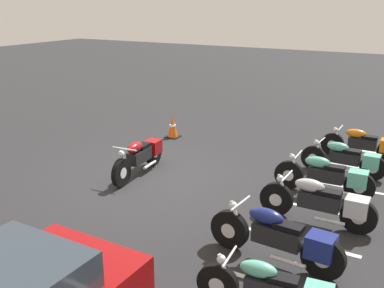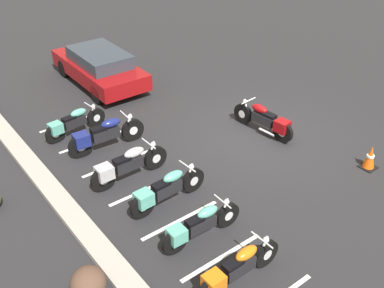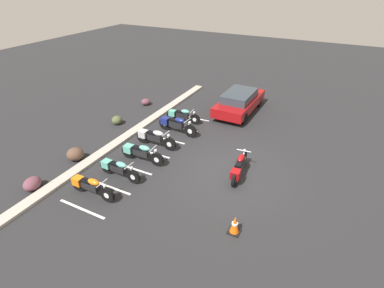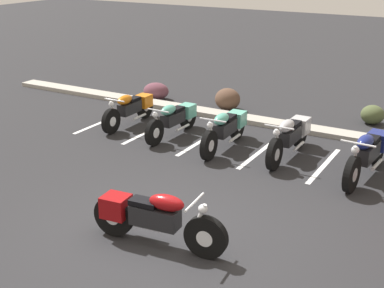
{
  "view_description": "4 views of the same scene",
  "coord_description": "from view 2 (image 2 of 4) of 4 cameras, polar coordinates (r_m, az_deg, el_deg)",
  "views": [
    {
      "loc": [
        8.28,
        5.73,
        4.01
      ],
      "look_at": [
        0.12,
        1.16,
        1.01
      ],
      "focal_mm": 42.0,
      "sensor_mm": 36.0,
      "label": 1
    },
    {
      "loc": [
        -7.82,
        8.48,
        6.96
      ],
      "look_at": [
        0.16,
        2.31,
        0.56
      ],
      "focal_mm": 42.0,
      "sensor_mm": 36.0,
      "label": 2
    },
    {
      "loc": [
        -9.76,
        -3.21,
        7.36
      ],
      "look_at": [
        0.43,
        2.05,
        0.69
      ],
      "focal_mm": 28.0,
      "sensor_mm": 36.0,
      "label": 3
    },
    {
      "loc": [
        4.01,
        -6.06,
        4.16
      ],
      "look_at": [
        -0.58,
        1.88,
        0.78
      ],
      "focal_mm": 50.0,
      "sensor_mm": 36.0,
      "label": 4
    }
  ],
  "objects": [
    {
      "name": "stall_line_6",
      "position": [
        14.6,
        -15.01,
        2.73
      ],
      "size": [
        0.1,
        2.1,
        0.0
      ],
      "primitive_type": "cube",
      "color": "white",
      "rests_on": "ground"
    },
    {
      "name": "stall_line_4",
      "position": [
        12.34,
        -9.43,
        -2.42
      ],
      "size": [
        0.1,
        2.1,
        0.0
      ],
      "primitive_type": "cube",
      "color": "white",
      "rests_on": "ground"
    },
    {
      "name": "stall_line_2",
      "position": [
        10.4,
        -1.48,
        -9.62
      ],
      "size": [
        0.1,
        2.1,
        0.0
      ],
      "primitive_type": "cube",
      "color": "white",
      "rests_on": "ground"
    },
    {
      "name": "parked_bike_3",
      "position": [
        11.42,
        -8.38,
        -2.7
      ],
      "size": [
        0.61,
        2.19,
        0.86
      ],
      "rotation": [
        0.0,
        0.0,
        -1.57
      ],
      "color": "black",
      "rests_on": "ground"
    },
    {
      "name": "parked_bike_2",
      "position": [
        10.54,
        -3.49,
        -5.85
      ],
      "size": [
        0.6,
        2.13,
        0.84
      ],
      "rotation": [
        0.0,
        0.0,
        -1.53
      ],
      "color": "black",
      "rests_on": "ground"
    },
    {
      "name": "stall_line_5",
      "position": [
        13.44,
        -12.45,
        0.37
      ],
      "size": [
        0.1,
        2.1,
        0.0
      ],
      "primitive_type": "cube",
      "color": "white",
      "rests_on": "ground"
    },
    {
      "name": "car_red",
      "position": [
        16.7,
        -11.67,
        9.63
      ],
      "size": [
        4.33,
        1.86,
        1.29
      ],
      "rotation": [
        0.0,
        0.0,
        -0.02
      ],
      "color": "black",
      "rests_on": "ground"
    },
    {
      "name": "landscape_rock_1",
      "position": [
        8.96,
        -13.05,
        -16.83
      ],
      "size": [
        0.97,
        0.96,
        0.6
      ],
      "primitive_type": "ellipsoid",
      "rotation": [
        0.0,
        0.0,
        0.99
      ],
      "color": "brown",
      "rests_on": "ground"
    },
    {
      "name": "stall_line_1",
      "position": [
        9.6,
        3.78,
        -14.14
      ],
      "size": [
        0.1,
        2.1,
        0.0
      ],
      "primitive_type": "cube",
      "color": "white",
      "rests_on": "ground"
    },
    {
      "name": "stall_line_3",
      "position": [
        11.32,
        -5.82,
        -5.72
      ],
      "size": [
        0.1,
        2.1,
        0.0
      ],
      "primitive_type": "cube",
      "color": "white",
      "rests_on": "ground"
    },
    {
      "name": "parked_bike_0",
      "position": [
        8.84,
        5.64,
        -15.5
      ],
      "size": [
        0.57,
        2.03,
        0.8
      ],
      "rotation": [
        0.0,
        0.0,
        -1.56
      ],
      "color": "black",
      "rests_on": "ground"
    },
    {
      "name": "parked_bike_1",
      "position": [
        9.65,
        0.81,
        -10.31
      ],
      "size": [
        0.56,
        2.0,
        0.79
      ],
      "rotation": [
        0.0,
        0.0,
        -1.6
      ],
      "color": "black",
      "rests_on": "ground"
    },
    {
      "name": "parked_bike_5",
      "position": [
        13.67,
        -14.93,
        2.6
      ],
      "size": [
        0.58,
        1.97,
        0.78
      ],
      "rotation": [
        0.0,
        0.0,
        -1.47
      ],
      "color": "black",
      "rests_on": "ground"
    },
    {
      "name": "concrete_curb",
      "position": [
        10.75,
        -14.84,
        -8.86
      ],
      "size": [
        18.0,
        0.5,
        0.12
      ],
      "primitive_type": "cube",
      "color": "#A8A399",
      "rests_on": "ground"
    },
    {
      "name": "motorcycle_maroon_featured",
      "position": [
        13.45,
        9.32,
        3.02
      ],
      "size": [
        2.17,
        0.62,
        0.86
      ],
      "rotation": [
        0.0,
        0.0,
        0.09
      ],
      "color": "black",
      "rests_on": "ground"
    },
    {
      "name": "parked_bike_4",
      "position": [
        12.75,
        -11.24,
        1.15
      ],
      "size": [
        0.64,
        2.27,
        0.89
      ],
      "rotation": [
        0.0,
        0.0,
        -1.65
      ],
      "color": "black",
      "rests_on": "ground"
    },
    {
      "name": "ground",
      "position": [
        13.47,
        8.21,
        0.93
      ],
      "size": [
        60.0,
        60.0,
        0.0
      ],
      "primitive_type": "plane",
      "color": "#262628"
    },
    {
      "name": "traffic_cone",
      "position": [
        12.74,
        21.68,
        -1.62
      ],
      "size": [
        0.4,
        0.4,
        0.67
      ],
      "color": "black",
      "rests_on": "ground"
    }
  ]
}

